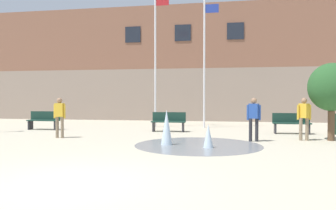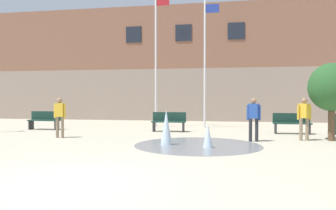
# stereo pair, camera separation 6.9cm
# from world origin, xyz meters

# --- Properties ---
(ground_plane) EXTENTS (100.00, 100.00, 0.00)m
(ground_plane) POSITION_xyz_m (0.00, 0.00, 0.00)
(ground_plane) COLOR #BCB299
(library_building) EXTENTS (36.00, 6.05, 7.96)m
(library_building) POSITION_xyz_m (0.00, 19.49, 3.98)
(library_building) COLOR gray
(library_building) RESTS_ON ground
(splash_fountain) EXTENTS (4.26, 4.26, 1.20)m
(splash_fountain) POSITION_xyz_m (1.56, 5.18, 0.34)
(splash_fountain) COLOR gray
(splash_fountain) RESTS_ON ground
(park_bench_under_left_flagpole) EXTENTS (1.60, 0.44, 0.91)m
(park_bench_under_left_flagpole) POSITION_xyz_m (-6.06, 9.35, 0.48)
(park_bench_under_left_flagpole) COLOR #28282D
(park_bench_under_left_flagpole) RESTS_ON ground
(park_bench_center) EXTENTS (1.60, 0.44, 0.91)m
(park_bench_center) POSITION_xyz_m (0.24, 9.49, 0.48)
(park_bench_center) COLOR #28282D
(park_bench_center) RESTS_ON ground
(park_bench_under_right_flagpole) EXTENTS (1.60, 0.44, 0.91)m
(park_bench_under_right_flagpole) POSITION_xyz_m (5.75, 9.51, 0.48)
(park_bench_under_right_flagpole) COLOR #28282D
(park_bench_under_right_flagpole) RESTS_ON ground
(teen_by_trashcan) EXTENTS (0.50, 0.32, 1.59)m
(teen_by_trashcan) POSITION_xyz_m (3.89, 6.60, 0.93)
(teen_by_trashcan) COLOR #28282D
(teen_by_trashcan) RESTS_ON ground
(adult_near_bench) EXTENTS (0.50, 0.21, 1.59)m
(adult_near_bench) POSITION_xyz_m (-3.61, 6.36, 0.93)
(adult_near_bench) COLOR #89755B
(adult_near_bench) RESTS_ON ground
(adult_watching) EXTENTS (0.50, 0.39, 1.59)m
(adult_watching) POSITION_xyz_m (5.75, 7.21, 0.93)
(adult_watching) COLOR #89755B
(adult_watching) RESTS_ON ground
(flagpole_left) EXTENTS (0.80, 0.10, 7.44)m
(flagpole_left) POSITION_xyz_m (-0.88, 11.85, 3.96)
(flagpole_left) COLOR silver
(flagpole_left) RESTS_ON ground
(flagpole_right) EXTENTS (0.80, 0.10, 6.93)m
(flagpole_right) POSITION_xyz_m (1.79, 11.85, 3.70)
(flagpole_right) COLOR silver
(flagpole_right) RESTS_ON ground
(street_tree_near_building) EXTENTS (1.68, 1.68, 2.88)m
(street_tree_near_building) POSITION_xyz_m (6.74, 7.32, 1.97)
(street_tree_near_building) COLOR brown
(street_tree_near_building) RESTS_ON ground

